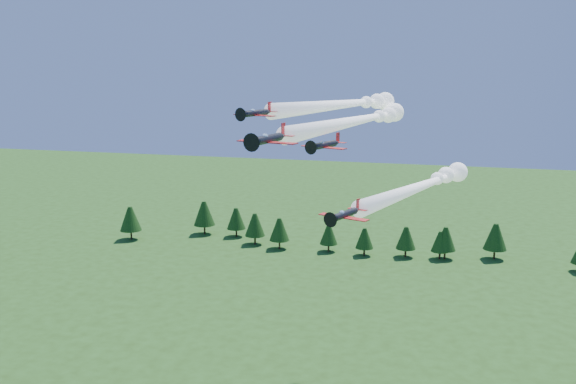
% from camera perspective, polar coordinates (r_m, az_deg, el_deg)
% --- Properties ---
extents(plane_lead, '(17.50, 58.04, 3.70)m').
position_cam_1_polar(plane_lead, '(111.98, 6.32, 6.36)').
color(plane_lead, black).
rests_on(plane_lead, ground).
extents(plane_left, '(20.08, 47.18, 3.70)m').
position_cam_1_polar(plane_left, '(119.12, 5.23, 7.81)').
color(plane_left, black).
rests_on(plane_left, ground).
extents(plane_right, '(20.07, 44.87, 3.70)m').
position_cam_1_polar(plane_right, '(111.19, 11.93, 0.58)').
color(plane_right, black).
rests_on(plane_right, ground).
extents(plane_slot, '(7.46, 8.36, 2.65)m').
position_cam_1_polar(plane_slot, '(97.63, 3.30, 4.20)').
color(plane_slot, black).
rests_on(plane_slot, ground).
extents(treeline, '(172.25, 20.54, 11.70)m').
position_cam_1_polar(treeline, '(206.34, 5.37, -3.47)').
color(treeline, '#382314').
rests_on(treeline, ground).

